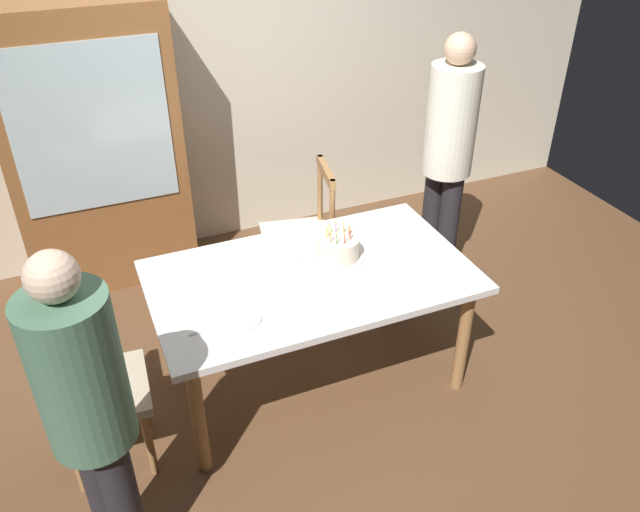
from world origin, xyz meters
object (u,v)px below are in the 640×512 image
(birthday_cake, at_px, (338,249))
(plate_near_celebrant, at_px, (239,319))
(china_cabinet, at_px, (95,153))
(person_guest, at_px, (448,150))
(plate_far_side, at_px, (282,255))
(chair_upholstered, at_px, (79,383))
(chair_spindle_back, at_px, (301,237))
(dining_table, at_px, (311,287))
(person_celebrant, at_px, (89,411))

(birthday_cake, xyz_separation_m, plate_near_celebrant, (-0.66, -0.30, -0.06))
(china_cabinet, bearing_deg, person_guest, -24.05)
(plate_far_side, height_order, chair_upholstered, chair_upholstered)
(chair_spindle_back, relative_size, chair_upholstered, 1.00)
(chair_spindle_back, height_order, china_cabinet, china_cabinet)
(dining_table, height_order, china_cabinet, china_cabinet)
(chair_spindle_back, xyz_separation_m, china_cabinet, (-1.14, 0.75, 0.49))
(dining_table, xyz_separation_m, person_celebrant, (-1.18, -0.72, 0.25))
(dining_table, distance_m, chair_upholstered, 1.25)
(person_celebrant, bearing_deg, dining_table, 31.53)
(plate_far_side, height_order, person_guest, person_guest)
(person_celebrant, xyz_separation_m, person_guest, (2.39, 1.34, 0.08))
(plate_far_side, relative_size, person_guest, 0.13)
(person_celebrant, bearing_deg, birthday_cake, 30.36)
(chair_spindle_back, distance_m, person_celebrant, 2.14)
(birthday_cake, height_order, chair_spindle_back, chair_spindle_back)
(birthday_cake, bearing_deg, person_celebrant, -149.64)
(plate_far_side, xyz_separation_m, chair_upholstered, (-1.15, -0.35, -0.22))
(china_cabinet, bearing_deg, dining_table, -60.28)
(person_celebrant, xyz_separation_m, china_cabinet, (0.29, 2.28, 0.04))
(birthday_cake, distance_m, chair_spindle_back, 0.81)
(plate_far_side, height_order, china_cabinet, china_cabinet)
(dining_table, xyz_separation_m, birthday_cake, (0.19, 0.08, 0.15))
(person_guest, height_order, china_cabinet, china_cabinet)
(birthday_cake, relative_size, plate_far_side, 1.27)
(chair_spindle_back, relative_size, china_cabinet, 0.50)
(china_cabinet, bearing_deg, plate_far_side, -58.96)
(person_guest, relative_size, china_cabinet, 0.91)
(plate_far_side, distance_m, person_guest, 1.38)
(dining_table, relative_size, chair_upholstered, 1.78)
(birthday_cake, distance_m, chair_upholstered, 1.47)
(plate_far_side, bearing_deg, chair_spindle_back, 60.08)
(plate_far_side, relative_size, chair_spindle_back, 0.23)
(plate_near_celebrant, bearing_deg, plate_far_side, 49.22)
(birthday_cake, relative_size, chair_upholstered, 0.29)
(plate_far_side, bearing_deg, china_cabinet, 121.04)
(dining_table, bearing_deg, plate_near_celebrant, -154.63)
(plate_near_celebrant, bearing_deg, birthday_cake, 24.56)
(plate_far_side, xyz_separation_m, person_celebrant, (-1.10, -0.95, 0.16))
(plate_near_celebrant, bearing_deg, person_celebrant, -144.84)
(chair_spindle_back, xyz_separation_m, person_celebrant, (-1.43, -1.53, 0.46))
(plate_far_side, relative_size, china_cabinet, 0.12)
(birthday_cake, height_order, person_guest, person_guest)
(plate_far_side, distance_m, chair_upholstered, 1.22)
(chair_spindle_back, height_order, person_guest, person_guest)
(birthday_cake, xyz_separation_m, person_celebrant, (-1.37, -0.80, 0.11))
(chair_spindle_back, bearing_deg, china_cabinet, 146.59)
(dining_table, relative_size, person_guest, 0.98)
(plate_near_celebrant, distance_m, chair_upholstered, 0.81)
(dining_table, height_order, chair_spindle_back, chair_spindle_back)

